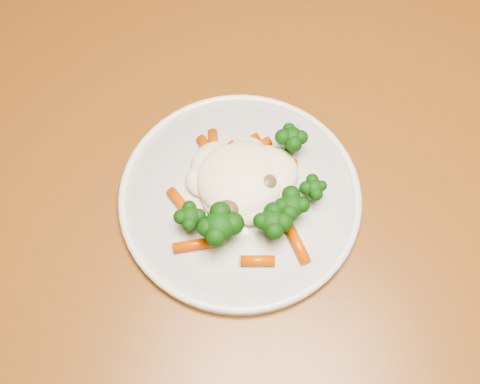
{
  "coord_description": "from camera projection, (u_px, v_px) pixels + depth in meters",
  "views": [
    {
      "loc": [
        0.08,
        -0.36,
        1.39
      ],
      "look_at": [
        0.07,
        -0.05,
        0.77
      ],
      "focal_mm": 45.0,
      "sensor_mm": 36.0,
      "label": 1
    }
  ],
  "objects": [
    {
      "name": "meal",
      "position": [
        247.0,
        189.0,
        0.68
      ],
      "size": [
        0.19,
        0.17,
        0.05
      ],
      "color": "#FEF4CB",
      "rests_on": "plate"
    },
    {
      "name": "dining_table",
      "position": [
        256.0,
        205.0,
        0.81
      ],
      "size": [
        1.46,
        1.21,
        0.75
      ],
      "rotation": [
        0.0,
        0.0,
        -0.35
      ],
      "color": "brown",
      "rests_on": "ground"
    },
    {
      "name": "plate",
      "position": [
        240.0,
        197.0,
        0.7
      ],
      "size": [
        0.28,
        0.28,
        0.01
      ],
      "primitive_type": "cylinder",
      "color": "silver",
      "rests_on": "dining_table"
    }
  ]
}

